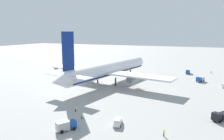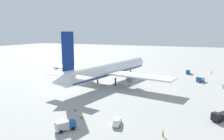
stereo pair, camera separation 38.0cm
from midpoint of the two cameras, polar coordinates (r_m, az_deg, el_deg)
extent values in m
plane|color=#9E9E99|center=(110.82, -0.47, -3.36)|extent=(600.00, 600.00, 0.00)
cylinder|color=white|center=(109.41, -0.47, 0.28)|extent=(60.76, 17.60, 6.73)
cone|color=white|center=(137.56, 7.32, 2.17)|extent=(6.49, 7.46, 6.60)
cone|color=white|center=(84.36, -13.52, -2.86)|extent=(7.78, 7.51, 6.39)
cube|color=navy|center=(86.39, -11.19, 4.78)|extent=(5.99, 1.58, 14.91)
cube|color=white|center=(91.53, -13.79, -1.03)|extent=(6.08, 10.28, 0.36)
cube|color=white|center=(83.39, -8.38, -1.90)|extent=(6.08, 10.28, 0.36)
cube|color=white|center=(118.65, -8.69, 0.42)|extent=(14.33, 31.37, 0.70)
cylinder|color=slate|center=(116.78, -6.69, -0.75)|extent=(6.47, 4.63, 3.61)
cube|color=white|center=(97.80, 7.48, -1.55)|extent=(14.33, 31.37, 0.70)
cylinder|color=slate|center=(101.10, 5.41, -2.26)|extent=(6.46, 4.24, 3.20)
cylinder|color=black|center=(128.10, 4.90, -0.73)|extent=(0.70, 0.70, 3.78)
cylinder|color=black|center=(111.10, -3.64, -2.35)|extent=(0.70, 0.70, 3.78)
cylinder|color=black|center=(105.04, 1.01, -3.04)|extent=(0.70, 0.70, 3.78)
cube|color=navy|center=(109.73, -0.47, -0.67)|extent=(58.32, 16.83, 0.50)
cube|color=#194CA5|center=(60.75, -10.11, -13.51)|extent=(2.42, 2.58, 1.84)
cube|color=#B2B2B7|center=(59.72, -12.63, -13.83)|extent=(3.82, 3.47, 2.20)
cube|color=black|center=(60.77, -9.64, -13.01)|extent=(1.01, 1.51, 0.81)
cylinder|color=black|center=(61.94, -10.62, -13.98)|extent=(0.92, 0.74, 0.90)
cylinder|color=black|center=(60.19, -9.80, -14.69)|extent=(0.92, 0.74, 0.90)
cylinder|color=black|center=(60.85, -13.57, -14.54)|extent=(0.92, 0.74, 0.90)
cylinder|color=black|center=(59.07, -12.84, -15.29)|extent=(0.92, 0.74, 0.90)
cube|color=black|center=(70.51, 25.44, -10.84)|extent=(2.81, 2.91, 2.18)
cube|color=black|center=(73.16, 26.91, -10.46)|extent=(4.34, 4.06, 1.57)
cube|color=black|center=(69.83, 25.17, -10.54)|extent=(1.22, 1.59, 0.96)
cylinder|color=black|center=(70.43, 26.23, -11.87)|extent=(0.90, 0.78, 0.90)
cylinder|color=black|center=(71.62, 24.70, -11.39)|extent=(0.90, 0.78, 0.90)
cylinder|color=black|center=(74.62, 26.46, -10.68)|extent=(0.90, 0.78, 0.90)
cube|color=#194CA5|center=(120.51, 21.61, -2.25)|extent=(2.30, 2.85, 2.12)
cube|color=#B2B2B7|center=(122.90, 22.12, -2.13)|extent=(3.74, 3.45, 1.83)
cube|color=black|center=(119.95, 21.53, -2.04)|extent=(0.87, 1.95, 0.93)
cylinder|color=black|center=(120.37, 22.15, -2.82)|extent=(0.95, 0.62, 0.90)
cylinder|color=black|center=(121.36, 21.08, -2.65)|extent=(0.95, 0.62, 0.90)
cylinder|color=black|center=(123.17, 22.74, -2.58)|extent=(0.95, 0.62, 0.90)
cylinder|color=black|center=(124.14, 21.70, -2.42)|extent=(0.95, 0.62, 0.90)
cube|color=#194CA5|center=(140.95, 19.12, -0.45)|extent=(1.84, 2.38, 2.03)
cube|color=silver|center=(143.88, 19.13, -0.21)|extent=(3.60, 2.53, 2.23)
cube|color=black|center=(140.29, 19.14, -0.29)|extent=(0.24, 1.89, 0.89)
cylinder|color=black|center=(141.30, 19.56, -0.87)|extent=(0.92, 0.37, 0.90)
cylinder|color=black|center=(141.28, 18.64, -0.82)|extent=(0.92, 0.37, 0.90)
cylinder|color=black|center=(144.79, 19.55, -0.62)|extent=(0.92, 0.37, 0.90)
cylinder|color=black|center=(144.77, 18.65, -0.57)|extent=(0.92, 0.37, 0.90)
cylinder|color=black|center=(113.00, 26.91, -3.95)|extent=(0.79, 0.89, 0.90)
cube|color=white|center=(62.21, 1.50, -13.28)|extent=(5.07, 2.83, 1.10)
cube|color=white|center=(61.67, 1.47, -12.66)|extent=(3.35, 2.28, 0.55)
cylinder|color=black|center=(64.01, 0.91, -13.13)|extent=(0.67, 0.35, 0.64)
cylinder|color=black|center=(63.73, 2.59, -13.24)|extent=(0.67, 0.35, 0.64)
cylinder|color=black|center=(61.16, 0.36, -14.26)|extent=(0.67, 0.35, 0.64)
cylinder|color=black|center=(60.87, 2.13, -14.39)|extent=(0.67, 0.35, 0.64)
cube|color=gray|center=(168.70, -12.42, 1.07)|extent=(2.61, 3.20, 0.15)
cylinder|color=#333338|center=(170.26, -12.67, 1.14)|extent=(0.36, 0.56, 0.08)
cube|color=silver|center=(168.63, -12.42, 1.23)|extent=(2.27, 2.73, 0.84)
cylinder|color=black|center=(169.40, -12.79, 1.06)|extent=(0.30, 0.41, 0.40)
cylinder|color=black|center=(169.99, -12.36, 1.11)|extent=(0.30, 0.41, 0.40)
cylinder|color=black|center=(167.44, -12.47, 0.97)|extent=(0.30, 0.41, 0.40)
cylinder|color=black|center=(168.03, -12.04, 1.02)|extent=(0.30, 0.41, 0.40)
cube|color=#595B60|center=(157.47, -14.09, 0.39)|extent=(3.00, 2.26, 0.15)
cylinder|color=#333338|center=(158.32, -13.59, 0.46)|extent=(0.59, 0.29, 0.08)
cube|color=silver|center=(157.38, -14.10, 0.60)|extent=(2.55, 1.98, 1.02)
cylinder|color=black|center=(158.59, -13.91, 0.43)|extent=(0.42, 0.25, 0.40)
cylinder|color=black|center=(157.42, -13.64, 0.38)|extent=(0.42, 0.25, 0.40)
cylinder|color=black|center=(157.55, -14.54, 0.35)|extent=(0.42, 0.25, 0.40)
cylinder|color=black|center=(156.37, -14.27, 0.29)|extent=(0.42, 0.25, 0.40)
cylinder|color=#3F3F47|center=(57.69, 13.22, -15.97)|extent=(0.38, 0.38, 0.84)
cylinder|color=yellow|center=(57.38, 13.25, -15.30)|extent=(0.47, 0.47, 0.63)
sphere|color=#8C6647|center=(57.20, 13.27, -14.91)|extent=(0.23, 0.23, 0.23)
cylinder|color=navy|center=(149.03, 24.35, -0.66)|extent=(0.45, 0.45, 0.83)
cylinder|color=orange|center=(148.91, 24.37, -0.39)|extent=(0.56, 0.56, 0.63)
sphere|color=beige|center=(148.84, 24.38, -0.23)|extent=(0.23, 0.23, 0.23)
cylinder|color=navy|center=(66.93, -7.78, -12.08)|extent=(0.45, 0.45, 0.83)
cylinder|color=#B2F219|center=(66.67, -7.79, -11.50)|extent=(0.56, 0.56, 0.62)
sphere|color=tan|center=(66.51, -7.80, -11.16)|extent=(0.22, 0.22, 0.22)
cylinder|color=black|center=(73.00, -9.36, -10.22)|extent=(0.42, 0.42, 0.84)
cylinder|color=yellow|center=(72.75, -9.38, -9.67)|extent=(0.53, 0.53, 0.63)
sphere|color=tan|center=(72.61, -9.38, -9.35)|extent=(0.23, 0.23, 0.23)
cone|color=orange|center=(155.79, -4.41, 0.56)|extent=(0.36, 0.36, 0.55)
cone|color=orange|center=(158.64, -9.45, 0.62)|extent=(0.36, 0.36, 0.55)
camera|label=1|loc=(0.19, -89.90, 0.02)|focal=35.40mm
camera|label=2|loc=(0.19, 90.10, -0.02)|focal=35.40mm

